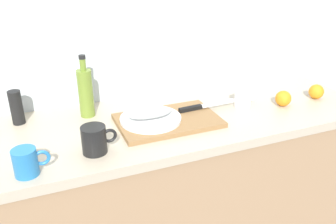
{
  "coord_description": "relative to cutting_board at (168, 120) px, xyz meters",
  "views": [
    {
      "loc": [
        -0.47,
        -1.28,
        1.57
      ],
      "look_at": [
        0.04,
        -0.04,
        0.95
      ],
      "focal_mm": 37.38,
      "sensor_mm": 36.0,
      "label": 1
    }
  ],
  "objects": [
    {
      "name": "orange_0",
      "position": [
        0.57,
        -0.03,
        0.03
      ],
      "size": [
        0.07,
        0.07,
        0.07
      ],
      "primitive_type": "sphere",
      "color": "orange",
      "rests_on": "kitchen_counter"
    },
    {
      "name": "back_wall",
      "position": [
        -0.04,
        0.36,
        0.34
      ],
      "size": [
        3.2,
        0.05,
        2.5
      ],
      "primitive_type": "cube",
      "color": "silver",
      "rests_on": "ground_plane"
    },
    {
      "name": "fish_fillet",
      "position": [
        -0.08,
        0.01,
        0.04
      ],
      "size": [
        0.19,
        0.08,
        0.04
      ],
      "primitive_type": "ellipsoid",
      "color": "#999E99",
      "rests_on": "white_plate"
    },
    {
      "name": "orange_1",
      "position": [
        0.78,
        -0.02,
        0.03
      ],
      "size": [
        0.07,
        0.07,
        0.07
      ],
      "primitive_type": "sphere",
      "color": "orange",
      "rests_on": "kitchen_counter"
    },
    {
      "name": "cutting_board",
      "position": [
        0.0,
        0.0,
        0.0
      ],
      "size": [
        0.43,
        0.27,
        0.02
      ],
      "primitive_type": "cube",
      "color": "olive",
      "rests_on": "kitchen_counter"
    },
    {
      "name": "chef_knife",
      "position": [
        0.18,
        0.04,
        0.02
      ],
      "size": [
        0.29,
        0.05,
        0.02
      ],
      "rotation": [
        0.0,
        0.0,
        0.06
      ],
      "color": "silver",
      "rests_on": "cutting_board"
    },
    {
      "name": "pepper_mill",
      "position": [
        -0.59,
        0.23,
        0.06
      ],
      "size": [
        0.05,
        0.05,
        0.15
      ],
      "primitive_type": "cylinder",
      "color": "black",
      "rests_on": "kitchen_counter"
    },
    {
      "name": "coffee_mug_2",
      "position": [
        -0.57,
        -0.18,
        0.04
      ],
      "size": [
        0.12,
        0.08,
        0.09
      ],
      "color": "#2672B2",
      "rests_on": "kitchen_counter"
    },
    {
      "name": "kitchen_counter",
      "position": [
        -0.04,
        0.04,
        -0.46
      ],
      "size": [
        2.0,
        0.6,
        0.9
      ],
      "color": "#9E7A56",
      "rests_on": "ground_plane"
    },
    {
      "name": "white_plate",
      "position": [
        -0.08,
        0.01,
        0.02
      ],
      "size": [
        0.26,
        0.26,
        0.01
      ],
      "primitive_type": "cylinder",
      "color": "white",
      "rests_on": "cutting_board"
    },
    {
      "name": "coffee_mug_1",
      "position": [
        -0.34,
        -0.13,
        0.04
      ],
      "size": [
        0.13,
        0.09,
        0.1
      ],
      "color": "black",
      "rests_on": "kitchen_counter"
    },
    {
      "name": "olive_oil_bottle",
      "position": [
        -0.31,
        0.2,
        0.1
      ],
      "size": [
        0.06,
        0.06,
        0.28
      ],
      "color": "olive",
      "rests_on": "kitchen_counter"
    },
    {
      "name": "coffee_mug_0",
      "position": [
        0.39,
        0.03,
        0.03
      ],
      "size": [
        0.12,
        0.08,
        0.09
      ],
      "color": "white",
      "rests_on": "kitchen_counter"
    }
  ]
}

